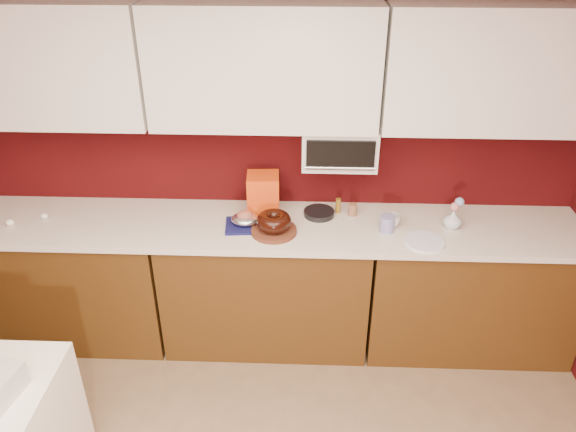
# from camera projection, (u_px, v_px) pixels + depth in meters

# --- Properties ---
(ceiling) EXTENTS (4.00, 4.50, 0.02)m
(ceiling) POSITION_uv_depth(u_px,v_px,m) (168.00, 14.00, 1.04)
(ceiling) COLOR white
(ceiling) RESTS_ON wall_back
(wall_back) EXTENTS (4.00, 0.02, 2.50)m
(wall_back) POSITION_uv_depth(u_px,v_px,m) (268.00, 153.00, 3.61)
(wall_back) COLOR #3E0809
(wall_back) RESTS_ON floor
(base_cabinet_left) EXTENTS (1.31, 0.58, 0.86)m
(base_cabinet_left) POSITION_uv_depth(u_px,v_px,m) (70.00, 280.00, 3.79)
(base_cabinet_left) COLOR #4D2F0F
(base_cabinet_left) RESTS_ON floor
(base_cabinet_center) EXTENTS (1.31, 0.58, 0.86)m
(base_cabinet_center) POSITION_uv_depth(u_px,v_px,m) (266.00, 285.00, 3.75)
(base_cabinet_center) COLOR #4D2F0F
(base_cabinet_center) RESTS_ON floor
(base_cabinet_right) EXTENTS (1.31, 0.58, 0.86)m
(base_cabinet_right) POSITION_uv_depth(u_px,v_px,m) (468.00, 290.00, 3.70)
(base_cabinet_right) COLOR #4D2F0F
(base_cabinet_right) RESTS_ON floor
(countertop) EXTENTS (4.00, 0.62, 0.04)m
(countertop) POSITION_uv_depth(u_px,v_px,m) (265.00, 227.00, 3.52)
(countertop) COLOR silver
(countertop) RESTS_ON base_cabinet_center
(upper_cabinet_left) EXTENTS (1.31, 0.33, 0.70)m
(upper_cabinet_left) POSITION_uv_depth(u_px,v_px,m) (32.00, 64.00, 3.21)
(upper_cabinet_left) COLOR white
(upper_cabinet_left) RESTS_ON wall_back
(upper_cabinet_center) EXTENTS (1.31, 0.33, 0.70)m
(upper_cabinet_center) POSITION_uv_depth(u_px,v_px,m) (264.00, 67.00, 3.17)
(upper_cabinet_center) COLOR white
(upper_cabinet_center) RESTS_ON wall_back
(upper_cabinet_right) EXTENTS (1.31, 0.33, 0.70)m
(upper_cabinet_right) POSITION_uv_depth(u_px,v_px,m) (502.00, 69.00, 3.12)
(upper_cabinet_right) COLOR white
(upper_cabinet_right) RESTS_ON wall_back
(toaster_oven) EXTENTS (0.45, 0.30, 0.25)m
(toaster_oven) POSITION_uv_depth(u_px,v_px,m) (339.00, 145.00, 3.40)
(toaster_oven) COLOR white
(toaster_oven) RESTS_ON upper_cabinet_center
(toaster_oven_door) EXTENTS (0.40, 0.02, 0.18)m
(toaster_oven_door) POSITION_uv_depth(u_px,v_px,m) (340.00, 155.00, 3.27)
(toaster_oven_door) COLOR black
(toaster_oven_door) RESTS_ON toaster_oven
(toaster_oven_handle) EXTENTS (0.42, 0.02, 0.02)m
(toaster_oven_handle) POSITION_uv_depth(u_px,v_px,m) (340.00, 168.00, 3.29)
(toaster_oven_handle) COLOR silver
(toaster_oven_handle) RESTS_ON toaster_oven
(cake_base) EXTENTS (0.30, 0.30, 0.03)m
(cake_base) POSITION_uv_depth(u_px,v_px,m) (274.00, 231.00, 3.42)
(cake_base) COLOR #5D2D1C
(cake_base) RESTS_ON countertop
(bundt_cake) EXTENTS (0.25, 0.25, 0.09)m
(bundt_cake) POSITION_uv_depth(u_px,v_px,m) (274.00, 221.00, 3.39)
(bundt_cake) COLOR black
(bundt_cake) RESTS_ON cake_base
(navy_towel) EXTENTS (0.26, 0.23, 0.02)m
(navy_towel) POSITION_uv_depth(u_px,v_px,m) (245.00, 225.00, 3.48)
(navy_towel) COLOR #15164F
(navy_towel) RESTS_ON countertop
(foil_ham_nest) EXTENTS (0.19, 0.17, 0.06)m
(foil_ham_nest) POSITION_uv_depth(u_px,v_px,m) (245.00, 219.00, 3.46)
(foil_ham_nest) COLOR white
(foil_ham_nest) RESTS_ON navy_towel
(roasted_ham) EXTENTS (0.10, 0.09, 0.07)m
(roasted_ham) POSITION_uv_depth(u_px,v_px,m) (245.00, 215.00, 3.45)
(roasted_ham) COLOR #AA5D4E
(roasted_ham) RESTS_ON foil_ham_nest
(pandoro_box) EXTENTS (0.21, 0.19, 0.27)m
(pandoro_box) POSITION_uv_depth(u_px,v_px,m) (263.00, 194.00, 3.57)
(pandoro_box) COLOR red
(pandoro_box) RESTS_ON countertop
(dark_pan) EXTENTS (0.22, 0.22, 0.03)m
(dark_pan) POSITION_uv_depth(u_px,v_px,m) (319.00, 213.00, 3.60)
(dark_pan) COLOR black
(dark_pan) RESTS_ON countertop
(coffee_mug) EXTENTS (0.11, 0.11, 0.10)m
(coffee_mug) POSITION_uv_depth(u_px,v_px,m) (392.00, 219.00, 3.47)
(coffee_mug) COLOR silver
(coffee_mug) RESTS_ON countertop
(blue_jar) EXTENTS (0.10, 0.10, 0.11)m
(blue_jar) POSITION_uv_depth(u_px,v_px,m) (387.00, 224.00, 3.41)
(blue_jar) COLOR navy
(blue_jar) RESTS_ON countertop
(flower_vase) EXTENTS (0.09, 0.09, 0.13)m
(flower_vase) POSITION_uv_depth(u_px,v_px,m) (453.00, 218.00, 3.44)
(flower_vase) COLOR silver
(flower_vase) RESTS_ON countertop
(flower_pink) EXTENTS (0.05, 0.05, 0.05)m
(flower_pink) POSITION_uv_depth(u_px,v_px,m) (455.00, 207.00, 3.40)
(flower_pink) COLOR #D67C87
(flower_pink) RESTS_ON flower_vase
(flower_blue) EXTENTS (0.06, 0.06, 0.06)m
(flower_blue) POSITION_uv_depth(u_px,v_px,m) (460.00, 202.00, 3.41)
(flower_blue) COLOR #82AAD0
(flower_blue) RESTS_ON flower_vase
(china_plate) EXTENTS (0.27, 0.27, 0.01)m
(china_plate) POSITION_uv_depth(u_px,v_px,m) (425.00, 242.00, 3.33)
(china_plate) COLOR white
(china_plate) RESTS_ON countertop
(amber_bottle) EXTENTS (0.03, 0.03, 0.10)m
(amber_bottle) POSITION_uv_depth(u_px,v_px,m) (338.00, 206.00, 3.62)
(amber_bottle) COLOR brown
(amber_bottle) RESTS_ON countertop
(paper_cup) EXTENTS (0.06, 0.06, 0.08)m
(paper_cup) POSITION_uv_depth(u_px,v_px,m) (353.00, 210.00, 3.59)
(paper_cup) COLOR brown
(paper_cup) RESTS_ON countertop
(egg_left) EXTENTS (0.06, 0.05, 0.04)m
(egg_left) POSITION_uv_depth(u_px,v_px,m) (10.00, 222.00, 3.49)
(egg_left) COLOR white
(egg_left) RESTS_ON countertop
(egg_right) EXTENTS (0.06, 0.05, 0.04)m
(egg_right) POSITION_uv_depth(u_px,v_px,m) (44.00, 216.00, 3.56)
(egg_right) COLOR white
(egg_right) RESTS_ON countertop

